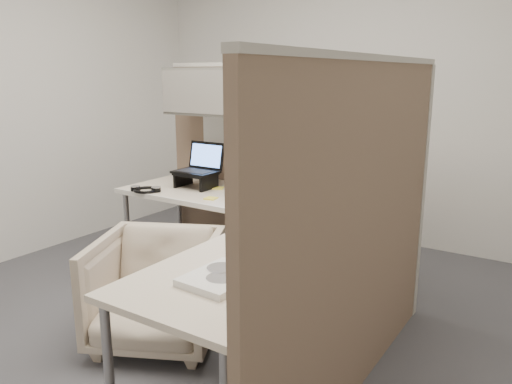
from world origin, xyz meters
The scene contains 20 objects.
ground centered at (0.00, 0.00, 0.00)m, with size 4.50×4.50×0.00m, color #404045.
partition_back centered at (-0.22, 0.83, 1.10)m, with size 2.00×0.36×1.63m.
partition_right centered at (0.90, -0.07, 0.82)m, with size 0.07×2.03×1.63m.
desk centered at (0.12, 0.13, 0.69)m, with size 2.00×1.98×0.73m.
office_chair centered at (-0.25, -0.27, 0.35)m, with size 0.69×0.65×0.71m, color #C5B29D.
monitor_left centered at (0.14, 0.72, 1.00)m, with size 0.44×0.20×0.47m.
monitor_right centered at (0.64, 0.57, 1.00)m, with size 0.35×0.32×0.47m.
laptop_station centered at (-0.62, 0.57, 0.85)m, with size 0.31×0.27×0.32m.
keyboard centered at (0.20, 0.33, 0.74)m, with size 0.48×0.16×0.02m, color black.
mouse centered at (0.58, 0.31, 0.75)m, with size 0.09×0.06×0.03m, color black.
travel_mug centered at (0.32, 0.63, 0.81)m, with size 0.07×0.07×0.15m.
soda_can_green centered at (0.71, 0.25, 0.79)m, with size 0.07×0.07×0.12m, color black.
soda_can_silver centered at (0.60, 0.50, 0.79)m, with size 0.07×0.07×0.12m, color #268C1E.
sticky_note_b centered at (0.01, 0.26, 0.73)m, with size 0.08×0.08×0.01m, color yellow.
sticky_note_a centered at (-0.32, 0.34, 0.73)m, with size 0.08×0.08×0.01m, color yellow.
sticky_note_d centered at (-0.12, 0.50, 0.73)m, with size 0.08×0.08×0.01m, color yellow.
sticky_note_c centered at (-0.47, 0.61, 0.73)m, with size 0.08×0.08×0.01m, color yellow.
headphones centered at (-0.84, 0.25, 0.74)m, with size 0.23×0.23×0.03m.
paper_stack centered at (0.56, -0.71, 0.75)m, with size 0.26×0.32×0.03m.
desk_clock centered at (0.57, -0.33, 0.78)m, with size 0.06×0.10×0.10m.
Camera 1 is at (1.71, -2.21, 1.55)m, focal length 35.00 mm.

